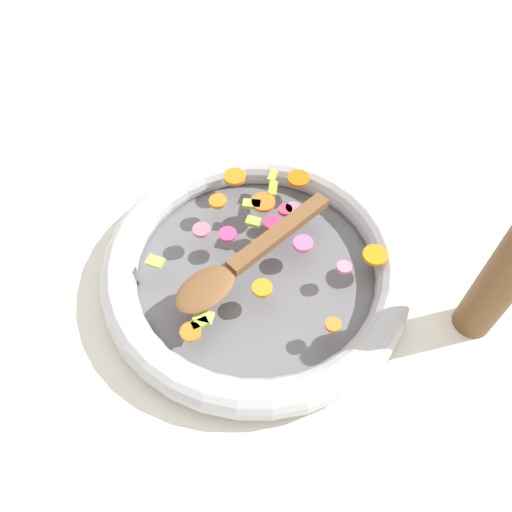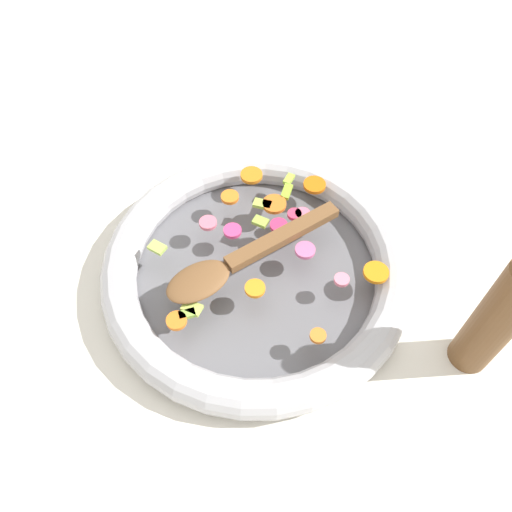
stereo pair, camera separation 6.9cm
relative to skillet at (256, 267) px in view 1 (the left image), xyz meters
The scene contains 5 objects.
ground_plane 0.02m from the skillet, ahead, with size 4.00×4.00×0.00m, color silver.
skillet is the anchor object (origin of this frame).
chopped_vegetables 0.05m from the skillet, 121.46° to the right, with size 0.33×0.32×0.01m.
wooden_spoon 0.05m from the skillet, 26.95° to the left, with size 0.26×0.16×0.01m.
pepper_mill 0.32m from the skillet, 149.17° to the left, with size 0.05×0.05×0.23m.
Camera 1 is at (0.11, 0.38, 0.61)m, focal length 35.00 mm.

